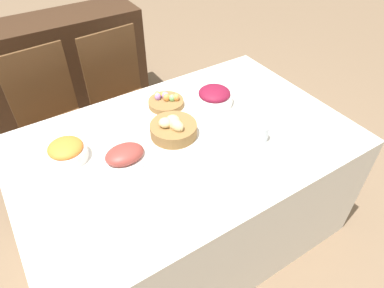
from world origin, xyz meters
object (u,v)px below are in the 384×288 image
at_px(spoon, 278,162).
at_px(knife, 274,164).
at_px(chair_far_center, 123,97).
at_px(ham_platter, 125,155).
at_px(beet_salad_bowl, 214,96).
at_px(dinner_plate, 250,176).
at_px(sideboard, 63,70).
at_px(egg_basket, 166,101).
at_px(carrot_bowl, 66,151).
at_px(fork, 223,190).
at_px(chair_far_left, 54,119).
at_px(bread_basket, 173,128).
at_px(drinking_cup, 262,133).
at_px(butter_dish, 176,170).

bearing_deg(spoon, knife, -178.18).
height_order(chair_far_center, ham_platter, chair_far_center).
xyz_separation_m(beet_salad_bowl, dinner_plate, (-0.21, -0.58, -0.04)).
xyz_separation_m(sideboard, ham_platter, (-0.11, -1.64, 0.34)).
distance_m(dinner_plate, spoon, 0.18).
distance_m(egg_basket, dinner_plate, 0.71).
xyz_separation_m(chair_far_center, spoon, (0.28, -1.28, 0.24)).
bearing_deg(carrot_bowl, dinner_plate, -40.82).
relative_size(sideboard, fork, 8.27).
bearing_deg(ham_platter, sideboard, 86.22).
xyz_separation_m(fork, spoon, (0.33, 0.00, 0.00)).
relative_size(beet_salad_bowl, fork, 1.30).
distance_m(carrot_bowl, spoon, 1.02).
bearing_deg(chair_far_center, chair_far_left, 175.26).
relative_size(ham_platter, carrot_bowl, 1.52).
xyz_separation_m(chair_far_left, carrot_bowl, (-0.06, -0.71, 0.28)).
bearing_deg(chair_far_left, spoon, -63.21).
height_order(bread_basket, knife, bread_basket).
xyz_separation_m(chair_far_left, drinking_cup, (0.82, -1.11, 0.29)).
bearing_deg(dinner_plate, drinking_cup, 37.95).
distance_m(beet_salad_bowl, butter_dish, 0.61).
bearing_deg(butter_dish, dinner_plate, -37.35).
distance_m(carrot_bowl, butter_dish, 0.54).
relative_size(chair_far_left, beet_salad_bowl, 4.51).
bearing_deg(dinner_plate, beet_salad_bowl, 70.13).
distance_m(bread_basket, carrot_bowl, 0.54).
relative_size(chair_far_left, knife, 5.87).
distance_m(chair_far_left, ham_platter, 0.91).
bearing_deg(chair_far_center, egg_basket, -88.97).
relative_size(chair_far_left, bread_basket, 4.01).
bearing_deg(bread_basket, knife, -57.31).
distance_m(egg_basket, knife, 0.74).
height_order(chair_far_left, carrot_bowl, chair_far_left).
xyz_separation_m(chair_far_center, ham_platter, (-0.33, -0.86, 0.26)).
height_order(fork, spoon, same).
xyz_separation_m(sideboard, carrot_bowl, (-0.34, -1.49, 0.36)).
relative_size(egg_basket, fork, 1.23).
height_order(beet_salad_bowl, dinner_plate, beet_salad_bowl).
bearing_deg(egg_basket, dinner_plate, -86.74).
xyz_separation_m(knife, butter_dish, (-0.42, 0.21, 0.01)).
xyz_separation_m(carrot_bowl, knife, (0.81, -0.57, -0.04)).
xyz_separation_m(sideboard, egg_basket, (0.28, -1.35, 0.34)).
bearing_deg(beet_salad_bowl, carrot_bowl, -179.66).
bearing_deg(butter_dish, beet_salad_bowl, 37.76).
bearing_deg(sideboard, drinking_cup, -74.00).
xyz_separation_m(sideboard, spoon, (0.50, -2.06, 0.32)).
distance_m(drinking_cup, butter_dish, 0.49).
xyz_separation_m(chair_far_left, spoon, (0.78, -1.28, 0.24)).
bearing_deg(knife, fork, 178.18).
relative_size(sideboard, butter_dish, 10.09).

